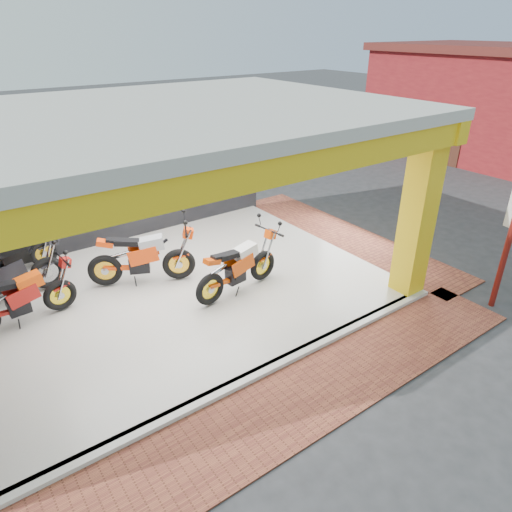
{
  "coord_description": "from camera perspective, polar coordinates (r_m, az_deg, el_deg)",
  "views": [
    {
      "loc": [
        -3.49,
        -5.5,
        4.94
      ],
      "look_at": [
        1.18,
        0.96,
        0.9
      ],
      "focal_mm": 32.0,
      "sensor_mm": 36.0,
      "label": 1
    }
  ],
  "objects": [
    {
      "name": "showroom_floor",
      "position": [
        9.61,
        -9.39,
        -4.12
      ],
      "size": [
        8.0,
        6.0,
        0.1
      ],
      "primitive_type": "cube",
      "color": "silver",
      "rests_on": "ground"
    },
    {
      "name": "moto_row_c",
      "position": [
        9.18,
        -23.62,
        -2.91
      ],
      "size": [
        2.11,
        0.93,
        1.26
      ],
      "primitive_type": null,
      "rotation": [
        0.0,
        0.0,
        0.08
      ],
      "color": "#B61813",
      "rests_on": "showroom_floor"
    },
    {
      "name": "moto_hero",
      "position": [
        9.41,
        0.84,
        0.5
      ],
      "size": [
        2.25,
        1.08,
        1.32
      ],
      "primitive_type": null,
      "rotation": [
        0.0,
        0.0,
        0.13
      ],
      "color": "#D54308",
      "rests_on": "showroom_floor"
    },
    {
      "name": "paver_right",
      "position": [
        12.22,
        10.99,
        2.57
      ],
      "size": [
        1.4,
        7.0,
        0.03
      ],
      "primitive_type": "cube",
      "color": "#994B32",
      "rests_on": "ground"
    },
    {
      "name": "header_beam_right",
      "position": [
        10.73,
        9.46,
        17.73
      ],
      "size": [
        0.3,
        6.4,
        0.4
      ],
      "primitive_type": "cube",
      "color": "yellow",
      "rests_on": "corner_column"
    },
    {
      "name": "moto_row_e",
      "position": [
        11.05,
        -25.28,
        1.68
      ],
      "size": [
        2.05,
        0.85,
        1.23
      ],
      "primitive_type": null,
      "rotation": [
        0.0,
        0.0,
        0.05
      ],
      "color": "black",
      "rests_on": "showroom_floor"
    },
    {
      "name": "ground",
      "position": [
        8.18,
        -2.81,
        -10.35
      ],
      "size": [
        80.0,
        80.0,
        0.0
      ],
      "primitive_type": "plane",
      "color": "#2D2D30",
      "rests_on": "ground"
    },
    {
      "name": "floor_kerb",
      "position": [
        7.49,
        1.6,
        -13.88
      ],
      "size": [
        8.0,
        0.2,
        0.1
      ],
      "primitive_type": "cube",
      "color": "silver",
      "rests_on": "ground"
    },
    {
      "name": "showroom_ceiling",
      "position": [
        8.38,
        -11.27,
        17.18
      ],
      "size": [
        8.4,
        6.4,
        0.2
      ],
      "primitive_type": "cube",
      "color": "beige",
      "rests_on": "corner_column"
    },
    {
      "name": "header_beam_front",
      "position": [
        5.93,
        1.89,
        10.79
      ],
      "size": [
        8.4,
        0.3,
        0.4
      ],
      "primitive_type": "cube",
      "color": "yellow",
      "rests_on": "corner_column"
    },
    {
      "name": "paver_front",
      "position": [
        7.08,
        5.61,
        -17.38
      ],
      "size": [
        9.0,
        1.4,
        0.03
      ],
      "primitive_type": "cube",
      "color": "#994B32",
      "rests_on": "ground"
    },
    {
      "name": "signpost",
      "position": [
        9.55,
        29.18,
        2.18
      ],
      "size": [
        0.11,
        0.38,
        2.73
      ],
      "rotation": [
        0.0,
        0.0,
        -0.19
      ],
      "color": "maroon",
      "rests_on": "ground"
    },
    {
      "name": "back_wall",
      "position": [
        11.61,
        -17.18,
        9.73
      ],
      "size": [
        8.2,
        0.2,
        3.5
      ],
      "primitive_type": "cube",
      "color": "black",
      "rests_on": "ground"
    },
    {
      "name": "moto_row_a",
      "position": [
        9.55,
        -9.76,
        0.78
      ],
      "size": [
        2.45,
        1.75,
        1.41
      ],
      "primitive_type": null,
      "rotation": [
        0.0,
        0.0,
        -0.44
      ],
      "color": "#FF410A",
      "rests_on": "showroom_floor"
    },
    {
      "name": "corner_column",
      "position": [
        9.23,
        19.62,
        5.04
      ],
      "size": [
        0.5,
        0.5,
        3.5
      ],
      "primitive_type": "cube",
      "color": "yellow",
      "rests_on": "ground"
    },
    {
      "name": "moto_row_b",
      "position": [
        10.02,
        -24.93,
        -0.24
      ],
      "size": [
        2.34,
        1.03,
        1.39
      ],
      "primitive_type": null,
      "rotation": [
        0.0,
        0.0,
        0.08
      ],
      "color": "black",
      "rests_on": "showroom_floor"
    }
  ]
}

